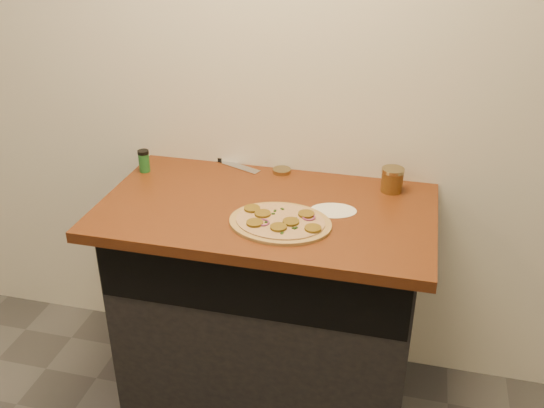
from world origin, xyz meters
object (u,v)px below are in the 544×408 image
(salsa_jar, at_px, (392,180))
(spice_shaker, at_px, (144,161))
(pizza, at_px, (280,222))
(chefs_knife, at_px, (224,161))

(salsa_jar, relative_size, spice_shaker, 1.02)
(pizza, relative_size, spice_shaker, 4.01)
(chefs_knife, bearing_deg, spice_shaker, -150.34)
(chefs_knife, bearing_deg, salsa_jar, -8.48)
(salsa_jar, distance_m, spice_shaker, 0.98)
(chefs_knife, distance_m, salsa_jar, 0.70)
(chefs_knife, relative_size, salsa_jar, 3.15)
(salsa_jar, height_order, spice_shaker, salsa_jar)
(pizza, height_order, chefs_knife, pizza)
(pizza, height_order, salsa_jar, salsa_jar)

